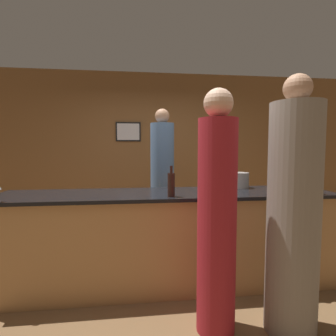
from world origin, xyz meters
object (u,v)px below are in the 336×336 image
(wine_bottle_0, at_px, (171,184))
(wine_bottle_1, at_px, (280,184))
(guest_0, at_px, (293,216))
(bartender, at_px, (162,186))
(guest_1, at_px, (217,219))
(ice_bucket, at_px, (240,180))

(wine_bottle_0, relative_size, wine_bottle_1, 1.00)
(guest_0, height_order, wine_bottle_1, guest_0)
(guest_0, bearing_deg, wine_bottle_1, 70.53)
(bartender, xyz_separation_m, wine_bottle_0, (-0.03, -1.13, 0.17))
(bartender, bearing_deg, guest_1, 99.08)
(guest_0, xyz_separation_m, ice_bucket, (-0.00, 1.06, 0.15))
(guest_0, height_order, wine_bottle_0, guest_0)
(bartender, height_order, guest_1, bartender)
(guest_1, bearing_deg, wine_bottle_1, 30.35)
(bartender, bearing_deg, wine_bottle_0, 88.72)
(guest_0, relative_size, wine_bottle_1, 6.73)
(ice_bucket, bearing_deg, bartender, 141.91)
(guest_0, xyz_separation_m, wine_bottle_1, (0.19, 0.53, 0.17))
(guest_0, xyz_separation_m, guest_1, (-0.59, 0.08, -0.03))
(bartender, distance_m, wine_bottle_1, 1.59)
(wine_bottle_1, bearing_deg, guest_0, -109.47)
(guest_0, distance_m, wine_bottle_1, 0.59)
(wine_bottle_0, bearing_deg, guest_1, -60.83)
(wine_bottle_1, relative_size, ice_bucket, 1.46)
(bartender, relative_size, wine_bottle_1, 6.68)
(bartender, bearing_deg, wine_bottle_1, 130.96)
(wine_bottle_1, bearing_deg, wine_bottle_0, 176.55)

